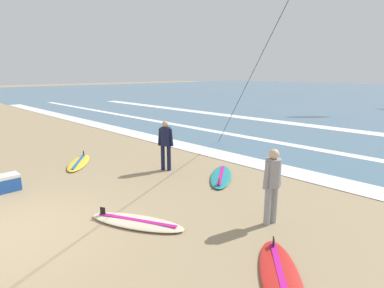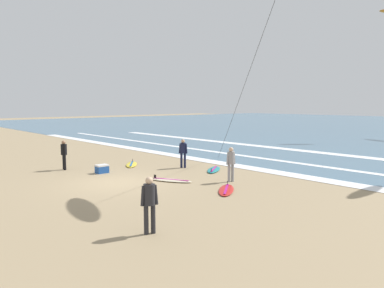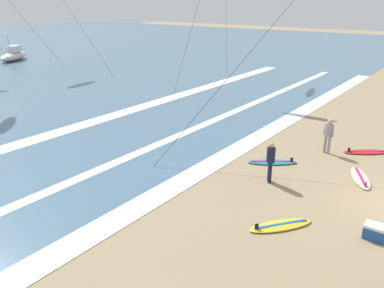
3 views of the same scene
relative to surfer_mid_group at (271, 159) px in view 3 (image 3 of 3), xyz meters
name	(u,v)px [view 3 (image 3 of 3)]	position (x,y,z in m)	size (l,w,h in m)	color
wave_foam_shoreline	(202,170)	(-0.63, 2.68, -0.94)	(51.28, 1.06, 0.01)	white
wave_foam_mid_break	(138,153)	(-0.85, 6.09, -0.94)	(51.13, 0.55, 0.01)	white
wave_foam_outer_break	(85,124)	(0.53, 11.47, -0.94)	(47.34, 1.08, 0.01)	white
surfer_mid_group	(271,159)	(0.00, 0.00, 0.00)	(0.47, 0.35, 1.60)	#141938
surfer_left_near	(329,133)	(4.27, -0.77, 0.00)	(0.32, 0.52, 1.60)	gray
surfboard_left_pile	(366,152)	(5.35, -2.25, -0.91)	(1.78, 2.02, 0.25)	red
surfboard_foreground_flat	(281,225)	(-2.66, -1.68, -0.91)	(2.04, 1.74, 0.25)	yellow
surfboard_near_water	(272,162)	(1.73, 0.68, -0.91)	(1.72, 2.05, 0.25)	teal
surfboard_right_spare	(360,178)	(2.34, -2.76, -0.91)	(2.15, 1.47, 0.25)	beige
offshore_boat	(13,55)	(11.32, 37.07, -0.40)	(5.27, 4.30, 2.70)	beige
cooler_box	(375,232)	(-1.61, -4.14, -0.74)	(0.46, 0.62, 0.44)	#1E4C9E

